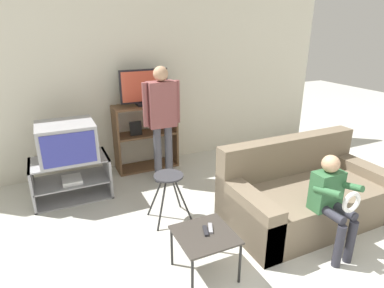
# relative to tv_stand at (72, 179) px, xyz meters

# --- Properties ---
(wall_back) EXTENTS (6.40, 0.06, 2.60)m
(wall_back) POSITION_rel_tv_stand_xyz_m (1.35, 0.77, 1.03)
(wall_back) COLOR silver
(wall_back) RESTS_ON ground_plane
(tv_stand) EXTENTS (0.96, 0.55, 0.55)m
(tv_stand) POSITION_rel_tv_stand_xyz_m (0.00, 0.00, 0.00)
(tv_stand) COLOR #939399
(tv_stand) RESTS_ON ground_plane
(television_main) EXTENTS (0.69, 0.61, 0.48)m
(television_main) POSITION_rel_tv_stand_xyz_m (0.01, -0.00, 0.52)
(television_main) COLOR #9E9EA3
(television_main) RESTS_ON tv_stand
(media_shelf) EXTENTS (0.96, 0.38, 1.03)m
(media_shelf) POSITION_rel_tv_stand_xyz_m (1.18, 0.51, 0.26)
(media_shelf) COLOR brown
(media_shelf) RESTS_ON ground_plane
(television_flat) EXTENTS (0.73, 0.20, 0.53)m
(television_flat) POSITION_rel_tv_stand_xyz_m (1.19, 0.49, 1.01)
(television_flat) COLOR black
(television_flat) RESTS_ON media_shelf
(folding_stool) EXTENTS (0.45, 0.38, 0.57)m
(folding_stool) POSITION_rel_tv_stand_xyz_m (0.98, -1.02, 0.20)
(folding_stool) COLOR black
(folding_stool) RESTS_ON ground_plane
(snack_table) EXTENTS (0.51, 0.51, 0.43)m
(snack_table) POSITION_rel_tv_stand_xyz_m (0.94, -1.99, 0.12)
(snack_table) COLOR #38332D
(snack_table) RESTS_ON ground_plane
(remote_control_black) EXTENTS (0.08, 0.15, 0.02)m
(remote_control_black) POSITION_rel_tv_stand_xyz_m (0.96, -1.96, 0.17)
(remote_control_black) COLOR #232328
(remote_control_black) RESTS_ON snack_table
(remote_control_white) EXTENTS (0.09, 0.15, 0.02)m
(remote_control_white) POSITION_rel_tv_stand_xyz_m (1.02, -1.95, 0.17)
(remote_control_white) COLOR gray
(remote_control_white) RESTS_ON snack_table
(couch) EXTENTS (1.89, 0.97, 0.90)m
(couch) POSITION_rel_tv_stand_xyz_m (2.41, -1.65, 0.03)
(couch) COLOR #756651
(couch) RESTS_ON ground_plane
(person_standing_adult) EXTENTS (0.53, 0.20, 1.66)m
(person_standing_adult) POSITION_rel_tv_stand_xyz_m (1.26, -0.05, 0.74)
(person_standing_adult) COLOR #4C4C56
(person_standing_adult) RESTS_ON ground_plane
(person_seated_child) EXTENTS (0.33, 0.43, 1.01)m
(person_seated_child) POSITION_rel_tv_stand_xyz_m (2.19, -2.21, 0.34)
(person_seated_child) COLOR #2D2D38
(person_seated_child) RESTS_ON ground_plane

